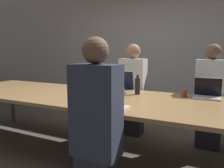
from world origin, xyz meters
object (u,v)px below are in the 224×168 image
object	(u,v)px
laptop_far_right	(207,92)
bottle_far_center	(137,86)
laptop_near_midright	(110,102)
person_far_right	(210,99)
stapler	(97,96)
laptop_far_center	(121,85)
person_far_center	(133,91)
cup_far_right	(184,93)
person_near_midright	(96,126)

from	to	relation	value
laptop_far_right	bottle_far_center	distance (m)	0.85
laptop_near_midright	person_far_right	distance (m)	1.61
laptop_near_midright	stapler	world-z (taller)	laptop_near_midright
laptop_near_midright	laptop_far_center	distance (m)	1.02
person_far_center	stapler	distance (m)	1.00
laptop_far_right	stapler	bearing A→B (deg)	-152.54
person_far_right	cup_far_right	xyz separation A→B (m)	(-0.29, -0.43, 0.12)
laptop_far_right	stapler	xyz separation A→B (m)	(-1.18, -0.61, -0.05)
person_far_right	person_far_center	xyz separation A→B (m)	(-1.13, 0.01, 0.01)
cup_far_right	person_far_center	size ratio (longest dim) A/B	0.07
laptop_near_midright	person_far_right	world-z (taller)	person_far_right
person_near_midright	cup_far_right	bearing A→B (deg)	-112.76
person_far_center	stapler	world-z (taller)	person_far_center
person_far_right	person_far_center	world-z (taller)	person_far_center
person_near_midright	bottle_far_center	size ratio (longest dim) A/B	5.60
laptop_far_center	person_far_center	xyz separation A→B (m)	(0.02, 0.40, -0.14)
person_near_midright	stapler	distance (m)	0.80
cup_far_right	stapler	size ratio (longest dim) A/B	0.63
laptop_far_right	person_far_right	bearing A→B (deg)	85.98
laptop_far_right	person_far_center	distance (m)	1.17
stapler	laptop_far_center	bearing A→B (deg)	111.54
stapler	laptop_near_midright	bearing A→B (deg)	-18.74
person_near_midright	cup_far_right	size ratio (longest dim) A/B	14.99
person_far_right	bottle_far_center	xyz separation A→B (m)	(-0.86, -0.52, 0.19)
laptop_far_center	person_far_center	distance (m)	0.43
laptop_near_midright	person_near_midright	size ratio (longest dim) A/B	0.21
laptop_near_midright	bottle_far_center	world-z (taller)	bottle_far_center
bottle_far_center	stapler	distance (m)	0.58
bottle_far_center	stapler	xyz separation A→B (m)	(-0.35, -0.46, -0.09)
person_near_midright	laptop_far_right	size ratio (longest dim) A/B	4.63
person_far_center	person_near_midright	bearing A→B (deg)	-79.44
laptop_far_center	stapler	world-z (taller)	laptop_far_center
person_near_midright	laptop_far_right	xyz separation A→B (m)	(0.79, 1.31, 0.14)
bottle_far_center	laptop_near_midright	bearing A→B (deg)	-88.48
person_near_midright	laptop_far_right	world-z (taller)	person_near_midright
person_near_midright	person_far_right	distance (m)	1.87
laptop_far_center	laptop_far_right	bearing A→B (deg)	1.18
laptop_far_right	laptop_far_center	distance (m)	1.13
person_near_midright	laptop_far_center	world-z (taller)	person_near_midright
person_far_right	bottle_far_center	world-z (taller)	person_far_right
laptop_far_center	person_far_right	bearing A→B (deg)	18.88
cup_far_right	bottle_far_center	world-z (taller)	bottle_far_center
cup_far_right	person_near_midright	bearing A→B (deg)	-112.76
person_near_midright	bottle_far_center	xyz separation A→B (m)	(-0.05, 1.16, 0.18)
laptop_far_right	cup_far_right	world-z (taller)	laptop_far_right
person_far_right	cup_far_right	bearing A→B (deg)	-123.86
person_far_right	cup_far_right	world-z (taller)	person_far_right
person_far_center	stapler	bearing A→B (deg)	-94.59
laptop_near_midright	person_near_midright	xyz separation A→B (m)	(0.03, -0.32, -0.13)
laptop_near_midright	laptop_far_right	size ratio (longest dim) A/B	0.99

